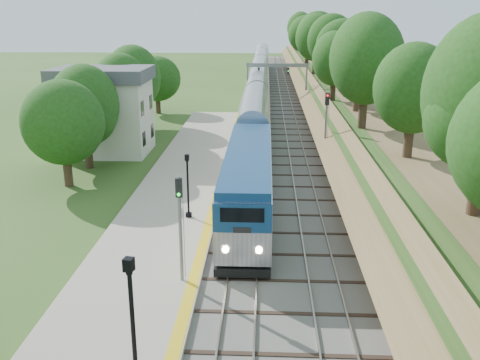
{
  "coord_description": "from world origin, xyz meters",
  "views": [
    {
      "loc": [
        1.06,
        -18.78,
        12.84
      ],
      "look_at": [
        -0.5,
        13.03,
        2.8
      ],
      "focal_mm": 40.0,
      "sensor_mm": 36.0,
      "label": 1
    }
  ],
  "objects_px": {
    "signal_gantry": "(277,74)",
    "lamppost_mid": "(133,333)",
    "signal_farside": "(326,121)",
    "station_building": "(105,110)",
    "signal_platform": "(180,218)",
    "train": "(259,86)",
    "lamppost_far": "(188,189)"
  },
  "relations": [
    {
      "from": "signal_platform",
      "to": "signal_farside",
      "type": "xyz_separation_m",
      "value": [
        9.1,
        22.01,
        0.36
      ]
    },
    {
      "from": "train",
      "to": "lamppost_mid",
      "type": "bearing_deg",
      "value": -92.84
    },
    {
      "from": "lamppost_mid",
      "to": "signal_farside",
      "type": "height_order",
      "value": "signal_farside"
    },
    {
      "from": "lamppost_mid",
      "to": "train",
      "type": "bearing_deg",
      "value": 87.16
    },
    {
      "from": "station_building",
      "to": "lamppost_mid",
      "type": "relative_size",
      "value": 1.74
    },
    {
      "from": "station_building",
      "to": "signal_platform",
      "type": "height_order",
      "value": "station_building"
    },
    {
      "from": "signal_gantry",
      "to": "signal_platform",
      "type": "distance_m",
      "value": 50.89
    },
    {
      "from": "signal_platform",
      "to": "train",
      "type": "bearing_deg",
      "value": 87.13
    },
    {
      "from": "signal_gantry",
      "to": "train",
      "type": "distance_m",
      "value": 8.15
    },
    {
      "from": "signal_gantry",
      "to": "signal_farside",
      "type": "bearing_deg",
      "value": -82.57
    },
    {
      "from": "signal_gantry",
      "to": "station_building",
      "type": "bearing_deg",
      "value": -123.38
    },
    {
      "from": "lamppost_mid",
      "to": "signal_farside",
      "type": "xyz_separation_m",
      "value": [
        9.47,
        29.88,
        1.39
      ]
    },
    {
      "from": "lamppost_mid",
      "to": "lamppost_far",
      "type": "height_order",
      "value": "lamppost_mid"
    },
    {
      "from": "signal_platform",
      "to": "signal_farside",
      "type": "relative_size",
      "value": 0.83
    },
    {
      "from": "signal_farside",
      "to": "lamppost_far",
      "type": "bearing_deg",
      "value": -126.1
    },
    {
      "from": "train",
      "to": "lamppost_mid",
      "type": "relative_size",
      "value": 23.57
    },
    {
      "from": "signal_gantry",
      "to": "signal_platform",
      "type": "xyz_separation_m",
      "value": [
        -5.37,
        -50.59,
        -1.2
      ]
    },
    {
      "from": "signal_gantry",
      "to": "lamppost_mid",
      "type": "xyz_separation_m",
      "value": [
        -5.74,
        -58.46,
        -2.23
      ]
    },
    {
      "from": "station_building",
      "to": "train",
      "type": "distance_m",
      "value": 35.26
    },
    {
      "from": "station_building",
      "to": "lamppost_mid",
      "type": "xyz_separation_m",
      "value": [
        10.73,
        -33.47,
        -1.5
      ]
    },
    {
      "from": "lamppost_mid",
      "to": "lamppost_far",
      "type": "bearing_deg",
      "value": 91.72
    },
    {
      "from": "train",
      "to": "lamppost_mid",
      "type": "distance_m",
      "value": 65.86
    },
    {
      "from": "train",
      "to": "signal_farside",
      "type": "xyz_separation_m",
      "value": [
        6.2,
        -35.89,
        1.78
      ]
    },
    {
      "from": "station_building",
      "to": "signal_farside",
      "type": "distance_m",
      "value": 20.51
    },
    {
      "from": "signal_gantry",
      "to": "signal_platform",
      "type": "height_order",
      "value": "signal_gantry"
    },
    {
      "from": "signal_gantry",
      "to": "lamppost_mid",
      "type": "height_order",
      "value": "signal_gantry"
    },
    {
      "from": "signal_gantry",
      "to": "train",
      "type": "height_order",
      "value": "signal_gantry"
    },
    {
      "from": "signal_farside",
      "to": "signal_gantry",
      "type": "bearing_deg",
      "value": 97.43
    },
    {
      "from": "station_building",
      "to": "signal_farside",
      "type": "relative_size",
      "value": 1.36
    },
    {
      "from": "signal_platform",
      "to": "signal_farside",
      "type": "distance_m",
      "value": 23.82
    },
    {
      "from": "signal_gantry",
      "to": "train",
      "type": "bearing_deg",
      "value": 108.68
    },
    {
      "from": "lamppost_far",
      "to": "signal_farside",
      "type": "distance_m",
      "value": 16.99
    }
  ]
}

